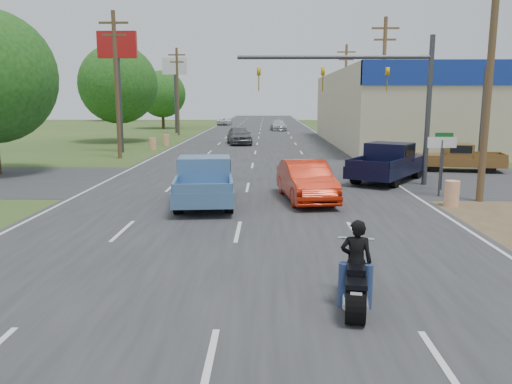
{
  "coord_description": "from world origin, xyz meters",
  "views": [
    {
      "loc": [
        0.88,
        -6.96,
        4.01
      ],
      "look_at": [
        0.56,
        7.82,
        1.3
      ],
      "focal_mm": 35.0,
      "sensor_mm": 36.0,
      "label": 1
    }
  ],
  "objects_px": {
    "rider": "(356,267)",
    "distant_car_silver": "(278,125)",
    "motorcycle": "(355,283)",
    "red_convertible": "(306,181)",
    "blue_pickup": "(205,180)",
    "brown_pickup": "(457,157)",
    "distant_car_white": "(225,122)",
    "distant_car_grey": "(239,135)",
    "navy_pickup": "(389,162)"
  },
  "relations": [
    {
      "from": "brown_pickup",
      "to": "motorcycle",
      "type": "bearing_deg",
      "value": 165.87
    },
    {
      "from": "rider",
      "to": "navy_pickup",
      "type": "bearing_deg",
      "value": -96.51
    },
    {
      "from": "brown_pickup",
      "to": "distant_car_silver",
      "type": "xyz_separation_m",
      "value": [
        -9.4,
        39.7,
        -0.1
      ]
    },
    {
      "from": "distant_car_grey",
      "to": "distant_car_white",
      "type": "xyz_separation_m",
      "value": [
        -4.45,
        37.09,
        -0.25
      ]
    },
    {
      "from": "blue_pickup",
      "to": "distant_car_grey",
      "type": "bearing_deg",
      "value": 84.73
    },
    {
      "from": "motorcycle",
      "to": "distant_car_grey",
      "type": "distance_m",
      "value": 37.47
    },
    {
      "from": "rider",
      "to": "distant_car_grey",
      "type": "relative_size",
      "value": 0.34
    },
    {
      "from": "navy_pickup",
      "to": "distant_car_silver",
      "type": "distance_m",
      "value": 43.63
    },
    {
      "from": "motorcycle",
      "to": "distant_car_white",
      "type": "xyz_separation_m",
      "value": [
        -8.73,
        74.31,
        0.05
      ]
    },
    {
      "from": "red_convertible",
      "to": "rider",
      "type": "relative_size",
      "value": 2.88
    },
    {
      "from": "motorcycle",
      "to": "rider",
      "type": "distance_m",
      "value": 0.31
    },
    {
      "from": "distant_car_silver",
      "to": "navy_pickup",
      "type": "bearing_deg",
      "value": -89.21
    },
    {
      "from": "blue_pickup",
      "to": "red_convertible",
      "type": "bearing_deg",
      "value": 3.86
    },
    {
      "from": "brown_pickup",
      "to": "distant_car_grey",
      "type": "distance_m",
      "value": 22.21
    },
    {
      "from": "distant_car_white",
      "to": "navy_pickup",
      "type": "bearing_deg",
      "value": 108.51
    },
    {
      "from": "motorcycle",
      "to": "rider",
      "type": "relative_size",
      "value": 1.43
    },
    {
      "from": "red_convertible",
      "to": "blue_pickup",
      "type": "relative_size",
      "value": 0.84
    },
    {
      "from": "red_convertible",
      "to": "motorcycle",
      "type": "xyz_separation_m",
      "value": [
        0.12,
        -10.79,
        -0.26
      ]
    },
    {
      "from": "rider",
      "to": "distant_car_silver",
      "type": "height_order",
      "value": "rider"
    },
    {
      "from": "blue_pickup",
      "to": "brown_pickup",
      "type": "distance_m",
      "value": 16.46
    },
    {
      "from": "blue_pickup",
      "to": "distant_car_grey",
      "type": "relative_size",
      "value": 1.17
    },
    {
      "from": "motorcycle",
      "to": "distant_car_silver",
      "type": "height_order",
      "value": "distant_car_silver"
    },
    {
      "from": "distant_car_silver",
      "to": "distant_car_white",
      "type": "relative_size",
      "value": 1.13
    },
    {
      "from": "motorcycle",
      "to": "brown_pickup",
      "type": "xyz_separation_m",
      "value": [
        9.28,
        19.63,
        0.26
      ]
    },
    {
      "from": "red_convertible",
      "to": "rider",
      "type": "bearing_deg",
      "value": -97.33
    },
    {
      "from": "brown_pickup",
      "to": "distant_car_silver",
      "type": "distance_m",
      "value": 40.8
    },
    {
      "from": "red_convertible",
      "to": "distant_car_white",
      "type": "xyz_separation_m",
      "value": [
        -8.61,
        63.51,
        -0.2
      ]
    },
    {
      "from": "red_convertible",
      "to": "motorcycle",
      "type": "height_order",
      "value": "red_convertible"
    },
    {
      "from": "distant_car_grey",
      "to": "brown_pickup",
      "type": "bearing_deg",
      "value": -62.31
    },
    {
      "from": "distant_car_silver",
      "to": "brown_pickup",
      "type": "bearing_deg",
      "value": -81.93
    },
    {
      "from": "navy_pickup",
      "to": "distant_car_white",
      "type": "xyz_separation_m",
      "value": [
        -13.2,
        58.36,
        -0.38
      ]
    },
    {
      "from": "blue_pickup",
      "to": "brown_pickup",
      "type": "xyz_separation_m",
      "value": [
        13.44,
        9.5,
        -0.14
      ]
    },
    {
      "from": "navy_pickup",
      "to": "distant_car_grey",
      "type": "relative_size",
      "value": 1.23
    },
    {
      "from": "blue_pickup",
      "to": "rider",
      "type": "bearing_deg",
      "value": -72.95
    },
    {
      "from": "distant_car_silver",
      "to": "rider",
      "type": "bearing_deg",
      "value": -95.12
    },
    {
      "from": "navy_pickup",
      "to": "distant_car_silver",
      "type": "bearing_deg",
      "value": 129.28
    },
    {
      "from": "red_convertible",
      "to": "distant_car_silver",
      "type": "bearing_deg",
      "value": 81.98
    },
    {
      "from": "red_convertible",
      "to": "motorcycle",
      "type": "distance_m",
      "value": 10.8
    },
    {
      "from": "navy_pickup",
      "to": "distant_car_grey",
      "type": "height_order",
      "value": "navy_pickup"
    },
    {
      "from": "distant_car_white",
      "to": "brown_pickup",
      "type": "bearing_deg",
      "value": 113.99
    },
    {
      "from": "rider",
      "to": "distant_car_grey",
      "type": "height_order",
      "value": "distant_car_grey"
    },
    {
      "from": "distant_car_silver",
      "to": "distant_car_white",
      "type": "xyz_separation_m",
      "value": [
        -8.61,
        14.98,
        -0.11
      ]
    },
    {
      "from": "brown_pickup",
      "to": "distant_car_white",
      "type": "relative_size",
      "value": 1.18
    },
    {
      "from": "navy_pickup",
      "to": "brown_pickup",
      "type": "distance_m",
      "value": 6.06
    },
    {
      "from": "distant_car_grey",
      "to": "navy_pickup",
      "type": "bearing_deg",
      "value": -77.57
    },
    {
      "from": "distant_car_silver",
      "to": "red_convertible",
      "type": "bearing_deg",
      "value": -95.25
    },
    {
      "from": "navy_pickup",
      "to": "rider",
      "type": "bearing_deg",
      "value": -72.44
    },
    {
      "from": "blue_pickup",
      "to": "distant_car_white",
      "type": "bearing_deg",
      "value": 88.56
    },
    {
      "from": "rider",
      "to": "distant_car_silver",
      "type": "xyz_separation_m",
      "value": [
        -0.13,
        59.26,
        -0.14
      ]
    },
    {
      "from": "rider",
      "to": "distant_car_white",
      "type": "height_order",
      "value": "rider"
    }
  ]
}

